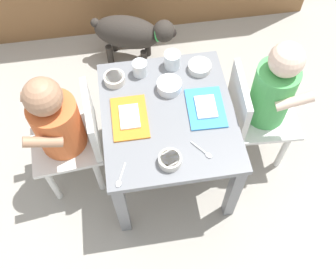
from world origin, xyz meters
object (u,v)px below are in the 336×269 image
(veggie_bowl_far, at_px, (200,67))
(spoon_by_left_tray, at_px, (203,151))
(dining_table, at_px, (168,124))
(water_cup_left, at_px, (172,61))
(dog, at_px, (132,33))
(water_cup_right, at_px, (140,69))
(food_tray_left, at_px, (130,118))
(spoon_by_right_tray, at_px, (121,177))
(seated_child_left, at_px, (60,124))
(food_tray_right, at_px, (206,108))
(veggie_bowl_near, at_px, (170,160))
(cereal_bowl_left_side, at_px, (169,86))
(seated_child_right, at_px, (269,94))
(cereal_bowl_right_side, at_px, (114,79))

(veggie_bowl_far, distance_m, spoon_by_left_tray, 0.40)
(dining_table, xyz_separation_m, veggie_bowl_far, (0.17, 0.20, 0.10))
(water_cup_left, relative_size, spoon_by_left_tray, 0.81)
(dog, bearing_deg, water_cup_right, -89.75)
(food_tray_left, bearing_deg, spoon_by_right_tray, -103.37)
(seated_child_left, relative_size, food_tray_right, 3.32)
(water_cup_right, relative_size, spoon_by_right_tray, 0.65)
(water_cup_left, distance_m, spoon_by_left_tray, 0.43)
(dog, distance_m, water_cup_left, 0.58)
(water_cup_right, bearing_deg, veggie_bowl_near, -82.71)
(seated_child_left, bearing_deg, food_tray_left, -6.85)
(food_tray_right, distance_m, cereal_bowl_left_side, 0.18)
(water_cup_left, xyz_separation_m, spoon_by_left_tray, (0.04, -0.43, -0.03))
(water_cup_left, height_order, water_cup_right, water_cup_left)
(seated_child_right, distance_m, cereal_bowl_left_side, 0.41)
(food_tray_left, bearing_deg, cereal_bowl_left_side, 35.05)
(water_cup_left, relative_size, veggie_bowl_far, 0.72)
(seated_child_right, distance_m, water_cup_left, 0.42)
(dining_table, relative_size, water_cup_right, 9.46)
(water_cup_right, xyz_separation_m, veggie_bowl_near, (0.06, -0.43, -0.01))
(seated_child_left, height_order, cereal_bowl_left_side, seated_child_left)
(seated_child_right, bearing_deg, cereal_bowl_right_side, 165.44)
(dining_table, distance_m, food_tray_right, 0.17)
(dining_table, height_order, spoon_by_right_tray, spoon_by_right_tray)
(food_tray_left, bearing_deg, food_tray_right, -0.00)
(seated_child_left, xyz_separation_m, food_tray_left, (0.27, -0.03, 0.02))
(dining_table, relative_size, water_cup_left, 8.55)
(food_tray_left, bearing_deg, water_cup_right, 73.10)
(food_tray_left, relative_size, food_tray_right, 1.01)
(dining_table, bearing_deg, veggie_bowl_near, -97.10)
(dog, height_order, water_cup_left, water_cup_left)
(cereal_bowl_right_side, bearing_deg, spoon_by_right_tray, -92.19)
(dining_table, height_order, water_cup_left, water_cup_left)
(seated_child_left, bearing_deg, spoon_by_left_tray, -22.79)
(seated_child_left, distance_m, food_tray_right, 0.57)
(veggie_bowl_far, distance_m, veggie_bowl_near, 0.46)
(veggie_bowl_far, relative_size, spoon_by_right_tray, 1.00)
(veggie_bowl_near, bearing_deg, water_cup_left, 79.68)
(cereal_bowl_left_side, relative_size, veggie_bowl_far, 1.04)
(dining_table, height_order, food_tray_left, food_tray_left)
(dog, height_order, cereal_bowl_left_side, cereal_bowl_left_side)
(veggie_bowl_far, xyz_separation_m, spoon_by_right_tray, (-0.37, -0.45, -0.01))
(food_tray_right, xyz_separation_m, water_cup_left, (-0.09, 0.24, 0.02))
(cereal_bowl_right_side, bearing_deg, seated_child_right, -14.56)
(dog, relative_size, veggie_bowl_far, 4.74)
(seated_child_left, distance_m, dog, 0.81)
(dog, relative_size, cereal_bowl_right_side, 5.27)
(dining_table, distance_m, water_cup_right, 0.26)
(spoon_by_left_tray, bearing_deg, food_tray_right, 75.35)
(water_cup_left, xyz_separation_m, water_cup_right, (-0.14, -0.02, -0.00))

